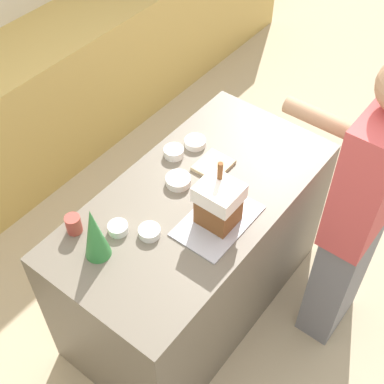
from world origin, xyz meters
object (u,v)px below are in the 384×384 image
at_px(gingerbread_house, 219,203).
at_px(candy_bowl_center_rear, 118,228).
at_px(candy_bowl_near_tray_right, 195,142).
at_px(baking_tray, 218,221).
at_px(decorative_tree, 94,233).
at_px(candy_bowl_near_tray_left, 149,232).
at_px(cookbook, 213,165).
at_px(mug, 74,224).
at_px(person, 359,215).
at_px(candy_bowl_far_left, 178,180).
at_px(candy_bowl_beside_tree, 174,152).

distance_m(gingerbread_house, candy_bowl_center_rear, 0.47).
relative_size(gingerbread_house, candy_bowl_near_tray_right, 2.80).
bearing_deg(baking_tray, candy_bowl_center_rear, 134.80).
xyz_separation_m(decorative_tree, candy_bowl_center_rear, (0.14, 0.02, -0.12)).
relative_size(candy_bowl_near_tray_left, cookbook, 0.55).
bearing_deg(mug, candy_bowl_near_tray_right, -6.02).
relative_size(cookbook, mug, 1.99).
bearing_deg(gingerbread_house, person, -48.56).
distance_m(baking_tray, candy_bowl_near_tray_left, 0.32).
xyz_separation_m(decorative_tree, candy_bowl_far_left, (0.54, -0.01, -0.12)).
height_order(baking_tray, decorative_tree, decorative_tree).
distance_m(decorative_tree, candy_bowl_center_rear, 0.19).
height_order(candy_bowl_near_tray_left, cookbook, candy_bowl_near_tray_left).
bearing_deg(gingerbread_house, candy_bowl_near_tray_right, 48.86).
xyz_separation_m(gingerbread_house, cookbook, (0.28, 0.23, -0.12)).
bearing_deg(candy_bowl_near_tray_right, candy_bowl_far_left, -159.00).
bearing_deg(candy_bowl_near_tray_right, baking_tray, -131.15).
bearing_deg(candy_bowl_far_left, person, -65.22).
relative_size(candy_bowl_center_rear, candy_bowl_beside_tree, 0.89).
bearing_deg(person, gingerbread_house, 131.44).
distance_m(candy_bowl_near_tray_right, person, 0.90).
bearing_deg(candy_bowl_near_tray_right, candy_bowl_center_rear, -173.65).
height_order(candy_bowl_near_tray_right, candy_bowl_center_rear, candy_bowl_center_rear).
bearing_deg(candy_bowl_center_rear, decorative_tree, -173.55).
height_order(gingerbread_house, decorative_tree, gingerbread_house).
distance_m(candy_bowl_near_tray_left, person, 0.98).
height_order(decorative_tree, candy_bowl_near_tray_left, decorative_tree).
xyz_separation_m(candy_bowl_far_left, candy_bowl_center_rear, (-0.40, 0.03, -0.00)).
height_order(mug, person, person).
distance_m(cookbook, person, 0.74).
xyz_separation_m(candy_bowl_far_left, mug, (-0.52, 0.19, 0.02)).
bearing_deg(gingerbread_house, candy_bowl_near_tray_left, 141.68).
height_order(candy_bowl_far_left, mug, mug).
xyz_separation_m(cookbook, mug, (-0.72, 0.25, 0.04)).
height_order(candy_bowl_far_left, candy_bowl_beside_tree, candy_bowl_beside_tree).
height_order(baking_tray, person, person).
xyz_separation_m(candy_bowl_near_tray_right, cookbook, (-0.07, -0.17, -0.01)).
height_order(candy_bowl_near_tray_right, candy_bowl_beside_tree, candy_bowl_beside_tree).
relative_size(candy_bowl_far_left, mug, 1.36).
bearing_deg(candy_bowl_center_rear, person, -47.17).
height_order(candy_bowl_far_left, candy_bowl_center_rear, same).
bearing_deg(mug, candy_bowl_far_left, -19.97).
height_order(candy_bowl_far_left, candy_bowl_near_tray_left, candy_bowl_far_left).
height_order(candy_bowl_far_left, cookbook, candy_bowl_far_left).
distance_m(gingerbread_house, candy_bowl_beside_tree, 0.50).
bearing_deg(candy_bowl_center_rear, candy_bowl_far_left, -4.33).
xyz_separation_m(candy_bowl_center_rear, person, (0.76, -0.82, -0.03)).
xyz_separation_m(decorative_tree, candy_bowl_beside_tree, (0.68, 0.13, -0.12)).
xyz_separation_m(decorative_tree, cookbook, (0.74, -0.08, -0.13)).
relative_size(gingerbread_house, candy_bowl_near_tray_left, 3.14).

